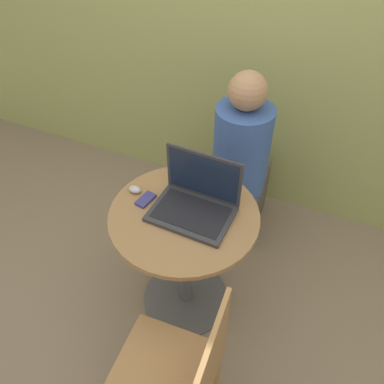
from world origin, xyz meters
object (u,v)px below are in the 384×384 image
object	(u,v)px
chair_empty	(179,378)
laptop	(195,201)
cell_phone	(146,199)
person_seated	(240,173)

from	to	relation	value
chair_empty	laptop	bearing A→B (deg)	108.24
laptop	chair_empty	xyz separation A→B (m)	(0.21, -0.63, -0.32)
cell_phone	person_seated	size ratio (longest dim) A/B	0.09
laptop	chair_empty	size ratio (longest dim) A/B	0.42
laptop	cell_phone	distance (m)	0.25
laptop	person_seated	bearing A→B (deg)	86.35
laptop	chair_empty	distance (m)	0.74
cell_phone	person_seated	bearing A→B (deg)	66.83
cell_phone	chair_empty	size ratio (longest dim) A/B	0.12
chair_empty	person_seated	world-z (taller)	person_seated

